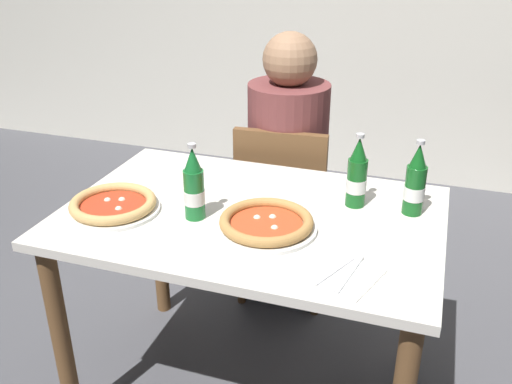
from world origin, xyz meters
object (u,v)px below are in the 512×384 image
Objects in this scene: beer_bottle_left at (357,176)px; beer_bottle_right at (194,187)px; diner_seated at (287,178)px; beer_bottle_center at (415,183)px; pizza_marinara_far at (113,205)px; chair_behind_table at (284,204)px; napkin_with_cutlery at (342,274)px; dining_table_main at (251,243)px; pizza_margherita_near at (266,223)px.

beer_bottle_right is at bearing -151.89° from beer_bottle_left.
beer_bottle_center is at bearing -42.13° from diner_seated.
pizza_marinara_far is 1.20× the size of beer_bottle_left.
chair_behind_table reaches higher than pizza_marinara_far.
beer_bottle_left is at bearing -53.59° from diner_seated.
napkin_with_cutlery is (0.41, -0.92, 0.17)m from diner_seated.
pizza_margherita_near is (0.08, -0.09, 0.14)m from dining_table_main.
beer_bottle_left is 1.00× the size of beer_bottle_center.
diner_seated reaches higher than napkin_with_cutlery.
chair_behind_table is at bearing 82.00° from beer_bottle_right.
pizza_margherita_near is at bearing -148.30° from beer_bottle_center.
chair_behind_table is 3.73× the size of napkin_with_cutlery.
beer_bottle_center is (0.49, 0.16, 0.22)m from dining_table_main.
beer_bottle_right reaches higher than napkin_with_cutlery.
beer_bottle_right is (-0.09, -0.75, 0.27)m from diner_seated.
beer_bottle_center is 0.46m from napkin_with_cutlery.
pizza_marinara_far is 1.20× the size of beer_bottle_right.
chair_behind_table is 3.44× the size of beer_bottle_center.
beer_bottle_center reaches higher than pizza_marinara_far.
pizza_marinara_far is at bearing -162.87° from dining_table_main.
dining_table_main is 0.67m from diner_seated.
napkin_with_cutlery is (0.34, -0.26, 0.12)m from dining_table_main.
pizza_margherita_near is at bearing 4.59° from pizza_marinara_far.
diner_seated is at bearing 82.88° from beer_bottle_right.
dining_table_main is at bearing 28.91° from beer_bottle_right.
dining_table_main is 1.41× the size of chair_behind_table.
napkin_with_cutlery is at bearing -9.46° from pizza_marinara_far.
chair_behind_table reaches higher than napkin_with_cutlery.
pizza_marinara_far is at bearing -170.58° from beer_bottle_right.
beer_bottle_left is at bearing -179.55° from beer_bottle_center.
beer_bottle_left and beer_bottle_right have the same top height.
beer_bottle_left is at bearing 47.97° from pizza_margherita_near.
beer_bottle_left is 0.43m from napkin_with_cutlery.
beer_bottle_left is (0.36, -0.45, 0.37)m from chair_behind_table.
napkin_with_cutlery is at bearing -36.96° from dining_table_main.
beer_bottle_left is at bearing 95.10° from napkin_with_cutlery.
beer_bottle_right reaches higher than chair_behind_table.
beer_bottle_center is (0.55, -0.45, 0.37)m from chair_behind_table.
pizza_margherita_near is 0.50m from pizza_marinara_far.
diner_seated reaches higher than pizza_margherita_near.
dining_table_main is at bearing -152.30° from beer_bottle_left.
diner_seated is 4.89× the size of beer_bottle_center.
diner_seated is at bearing 100.76° from pizza_margherita_near.
beer_bottle_left is at bearing 28.11° from beer_bottle_right.
dining_table_main is 4.04× the size of pizza_marinara_far.
chair_behind_table is 0.87m from pizza_marinara_far.
beer_bottle_left is 1.08× the size of napkin_with_cutlery.
pizza_margherita_near reaches higher than dining_table_main.
beer_bottle_center is 0.69m from beer_bottle_right.
pizza_marinara_far is (-0.50, -0.04, 0.00)m from pizza_margherita_near.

